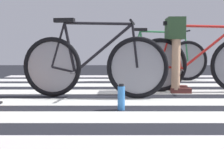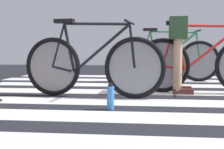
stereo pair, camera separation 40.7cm
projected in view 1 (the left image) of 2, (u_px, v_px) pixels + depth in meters
The scene contains 7 objects.
ground at pixel (152, 98), 3.65m from camera, with size 18.00×14.00×0.02m.
crosswalk_markings at pixel (150, 96), 3.73m from camera, with size 5.44×5.76×0.00m.
bicycle_1_of_3 at pixel (95, 65), 3.62m from camera, with size 1.73×0.52×0.93m.
bicycle_2_of_3 at pixel (199, 63), 4.08m from camera, with size 1.74×0.52×0.93m.
cyclist_2_of_3 at pixel (176, 44), 4.07m from camera, with size 0.33×0.42×0.98m.
bicycle_3_of_3 at pixel (160, 59), 5.48m from camera, with size 1.74×0.52×0.93m.
water_bottle at pixel (122, 98), 2.90m from camera, with size 0.07×0.07×0.25m.
Camera 1 is at (-0.46, -3.61, 0.60)m, focal length 49.57 mm.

